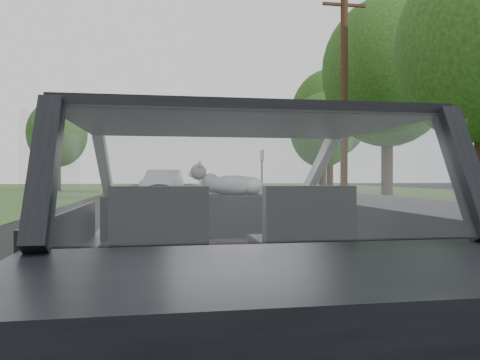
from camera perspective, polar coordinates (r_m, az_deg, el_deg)
name	(u,v)px	position (r m, az deg, el deg)	size (l,w,h in m)	color
subject_car	(226,244)	(2.88, -1.74, -7.83)	(1.80, 4.00, 1.45)	black
dashboard	(214,215)	(3.49, -3.17, -4.32)	(1.58, 0.45, 0.30)	black
driver_seat	(159,225)	(2.55, -9.80, -5.42)	(0.50, 0.72, 0.42)	black
passenger_seat	(303,222)	(2.67, 7.70, -5.15)	(0.50, 0.72, 0.42)	black
steering_wheel	(160,209)	(3.16, -9.78, -3.55)	(0.36, 0.36, 0.04)	black
cat	(233,184)	(3.48, -0.84, -0.48)	(0.57, 0.18, 0.26)	gray
guardrail	(326,196)	(13.67, 10.39, -1.89)	(0.05, 90.00, 0.32)	gray
other_car	(163,184)	(23.84, -9.37, -0.51)	(1.77, 4.48, 1.47)	#B5BAC1
highway_sign	(262,172)	(28.68, 2.68, 0.92)	(0.11, 1.09, 2.74)	#116A28
utility_pole	(344,95)	(17.76, 12.58, 10.08)	(0.27, 0.27, 8.22)	#382917
tree_1	(387,102)	(23.79, 17.51, 9.09)	(6.22, 6.22, 9.43)	black
tree_2	(322,145)	(30.53, 10.01, 4.22)	(4.15, 4.15, 6.29)	black
tree_3	(330,131)	(39.35, 10.91, 5.83)	(6.37, 6.37, 9.65)	black
tree_6	(57,147)	(38.77, -21.37, 3.79)	(4.50, 4.50, 6.82)	black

